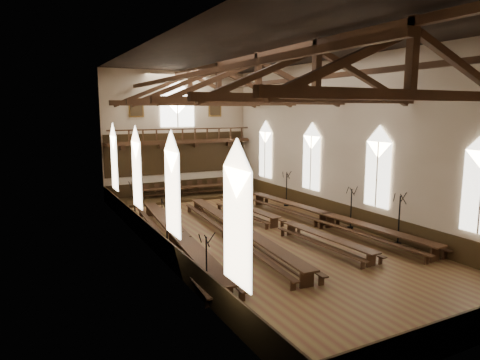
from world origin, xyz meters
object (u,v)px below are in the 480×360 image
Objects in this scene: refectory_row_c at (282,223)px; candelabrum_left_near at (207,274)px; refectory_row_a at (177,236)px; candelabrum_left_far at (135,212)px; candelabrum_right_far at (286,195)px; refectory_row_d at (327,217)px; candelabrum_right_mid at (351,216)px; refectory_row_b at (238,229)px; high_table at (188,188)px; candelabrum_left_mid at (167,238)px; candelabrum_right_near at (398,229)px; dais at (188,197)px.

candelabrum_left_near is at bearing -141.58° from refectory_row_c.
candelabrum_left_far reaches higher than refectory_row_a.
refectory_row_a is 5.88× the size of candelabrum_right_far.
refectory_row_d is (9.24, -0.43, 0.02)m from refectory_row_a.
candelabrum_left_far is at bearing 149.05° from candelabrum_right_mid.
refectory_row_d reaches higher than refectory_row_b.
high_table is at bearing 71.45° from candelabrum_left_near.
refectory_row_c is 7.22m from candelabrum_left_mid.
candelabrum_left_mid is 11.80m from candelabrum_right_near.
refectory_row_c is at bearing 2.54° from refectory_row_b.
refectory_row_b is at bearing 145.29° from candelabrum_right_near.
refectory_row_b is at bearing 170.16° from candelabrum_right_mid.
refectory_row_b is at bearing -177.46° from refectory_row_c.
candelabrum_left_near is 0.92× the size of candelabrum_right_far.
candelabrum_right_mid is (6.87, -1.19, 0.19)m from refectory_row_b.
candelabrum_right_near reaches higher than high_table.
candelabrum_left_mid is (-10.09, -0.53, 0.25)m from refectory_row_d.
candelabrum_right_mid reaches higher than high_table.
high_table is 18.11m from candelabrum_left_near.
candelabrum_left_near is at bearing -108.55° from high_table.
candelabrum_right_far is (5.34, -6.01, -0.05)m from high_table.
dais is at bearing 131.62° from candelabrum_right_far.
candelabrum_right_mid is (3.94, -1.32, 0.26)m from refectory_row_c.
candelabrum_left_mid reaches higher than candelabrum_right_far.
candelabrum_left_near reaches higher than dais.
refectory_row_b is 6.97m from candelabrum_right_mid.
refectory_row_a is at bearing 81.59° from candelabrum_left_near.
refectory_row_a is 5.49× the size of candelabrum_left_far.
refectory_row_d is 1.41m from candelabrum_right_mid.
refectory_row_d reaches higher than refectory_row_c.
high_table is at bearing 131.62° from candelabrum_right_far.
candelabrum_left_mid is 1.10× the size of candelabrum_right_far.
candelabrum_right_mid is at bearing -2.27° from candelabrum_left_mid.
candelabrum_left_far is at bearing 90.00° from candelabrum_left_mid.
candelabrum_left_mid reaches higher than dais.
candelabrum_left_mid reaches higher than refectory_row_a.
refectory_row_a is at bearing 177.34° from refectory_row_d.
candelabrum_right_near reaches higher than candelabrum_left_near.
dais is 0.72m from high_table.
candelabrum_right_far reaches higher than refectory_row_b.
candelabrum_left_mid is at bearing 177.73° from candelabrum_right_mid.
candelabrum_right_far is at bearing 27.80° from refectory_row_a.
high_table is 2.91× the size of candelabrum_left_far.
candelabrum_left_mid is 12.79m from candelabrum_right_far.
candelabrum_right_far reaches higher than candelabrum_right_mid.
candelabrum_left_mid reaches higher than candelabrum_right_near.
high_table is 13.65m from candelabrum_left_mid.
candelabrum_left_mid is at bearing 160.15° from candelabrum_right_near.
candelabrum_left_near is (-4.23, -5.55, 0.14)m from refectory_row_b.
refectory_row_b reaches higher than dais.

